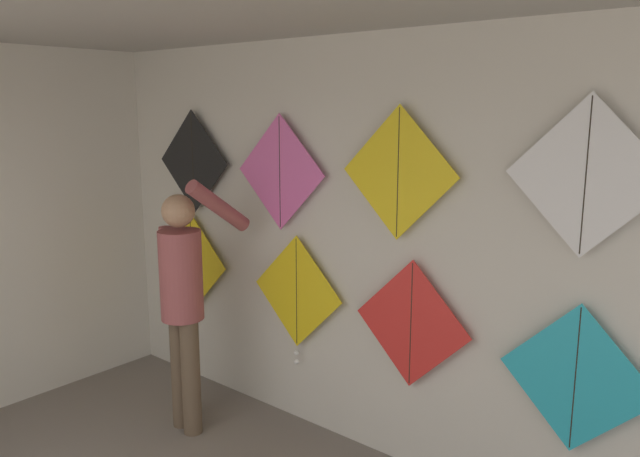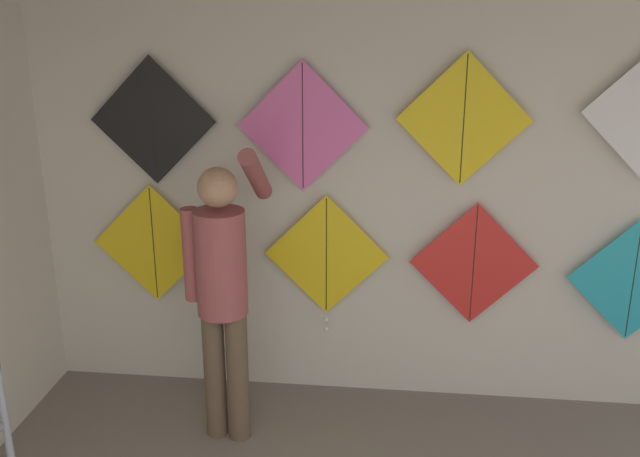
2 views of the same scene
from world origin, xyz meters
TOP-DOWN VIEW (x-y plane):
  - back_panel at (0.00, 3.55)m, footprint 5.51×0.06m
  - shopkeeper at (-0.97, 2.88)m, footprint 0.47×0.62m
  - kite_0 at (-1.59, 3.46)m, footprint 0.83×0.01m
  - kite_1 at (-0.41, 3.46)m, footprint 0.83×0.04m
  - kite_2 at (0.56, 3.46)m, footprint 0.83×0.01m
  - kite_3 at (1.57, 3.46)m, footprint 0.83×0.01m
  - kite_4 at (-1.53, 3.46)m, footprint 0.83×0.01m
  - kite_5 at (-0.56, 3.46)m, footprint 0.83×0.01m
  - kite_6 at (0.44, 3.46)m, footprint 0.83×0.01m
  - kite_7 at (1.54, 3.46)m, footprint 0.83×0.01m

SIDE VIEW (x-z plane):
  - kite_3 at x=1.57m, z-range 0.52..1.35m
  - kite_2 at x=0.56m, z-range 0.59..1.42m
  - kite_1 at x=-0.41m, z-range 0.52..1.49m
  - shopkeeper at x=-0.97m, z-range 0.12..1.98m
  - kite_0 at x=-1.59m, z-range 0.64..1.47m
  - back_panel at x=0.00m, z-range 0.00..2.80m
  - kite_5 at x=-0.56m, z-range 1.46..2.29m
  - kite_4 at x=-1.53m, z-range 1.48..2.31m
  - kite_6 at x=0.44m, z-range 1.53..2.36m
  - kite_7 at x=1.54m, z-range 1.59..2.42m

